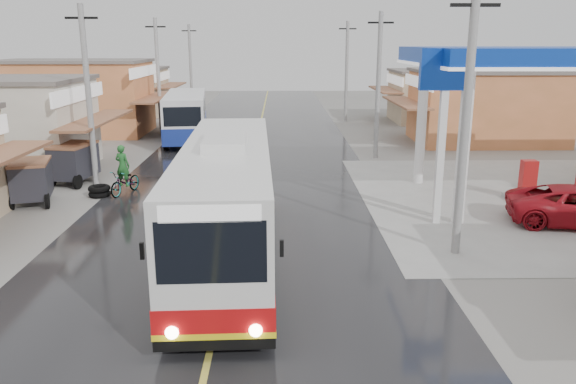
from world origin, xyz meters
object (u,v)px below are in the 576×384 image
object	(u,v)px
second_bus	(186,116)
tyre_stack	(99,191)
coach_bus	(227,200)
tricycle_near	(31,179)
cyclist	(125,178)
tricycle_far	(73,161)

from	to	relation	value
second_bus	tyre_stack	world-z (taller)	second_bus
coach_bus	tricycle_near	world-z (taller)	coach_bus
coach_bus	tyre_stack	distance (m)	9.46
tricycle_near	tyre_stack	distance (m)	2.71
cyclist	tricycle_far	size ratio (longest dim) A/B	0.83
second_bus	tricycle_far	distance (m)	12.20
coach_bus	tricycle_far	xyz separation A→B (m)	(-7.98, 9.37, -0.75)
coach_bus	second_bus	distance (m)	21.58
coach_bus	tricycle_near	distance (m)	10.42
coach_bus	tyre_stack	xyz separation A→B (m)	(-6.13, 7.03, -1.58)
tricycle_near	cyclist	bearing A→B (deg)	7.36
second_bus	tricycle_far	size ratio (longest dim) A/B	3.57
tyre_stack	tricycle_near	bearing A→B (deg)	-155.89
tricycle_near	second_bus	bearing A→B (deg)	60.43
coach_bus	tricycle_far	world-z (taller)	coach_bus
cyclist	tricycle_far	bearing A→B (deg)	164.31
tricycle_near	tyre_stack	xyz separation A→B (m)	(2.37, 1.06, -0.78)
coach_bus	tricycle_far	bearing A→B (deg)	128.23
second_bus	coach_bus	bearing A→B (deg)	-84.27
cyclist	tyre_stack	xyz separation A→B (m)	(-1.02, -0.34, -0.49)
tricycle_near	tricycle_far	world-z (taller)	tricycle_far
second_bus	cyclist	bearing A→B (deg)	-98.71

